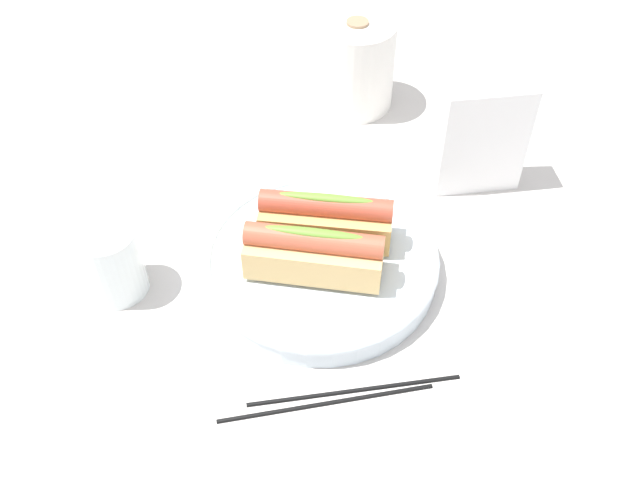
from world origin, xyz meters
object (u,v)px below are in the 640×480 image
Objects in this scene: paper_towel_roll at (356,65)px; napkin_box at (481,137)px; water_glass at (113,265)px; hotdog_back at (326,218)px; hotdog_front at (314,253)px; chopstick_near at (355,390)px; serving_bowl at (320,261)px; chopstick_far at (326,402)px.

napkin_box reaches higher than paper_towel_roll.
paper_towel_roll reaches higher than water_glass.
hotdog_back is 0.24m from water_glass.
hotdog_front is 0.15m from chopstick_near.
water_glass is 0.30m from chopstick_near.
hotdog_front is at bearing -104.43° from paper_towel_roll.
hotdog_front is at bearing -109.28° from hotdog_back.
water_glass is at bearing -133.41° from paper_towel_roll.
serving_bowl is 0.18m from chopstick_far.
serving_bowl is 0.17m from chopstick_near.
serving_bowl is 0.05m from hotdog_front.
chopstick_near is (0.03, -0.14, -0.06)m from hotdog_front.
chopstick_near is (0.02, -0.16, -0.02)m from serving_bowl.
napkin_box is (0.45, 0.14, 0.04)m from water_glass.
hotdog_front is at bearing 84.32° from chopstick_far.
hotdog_back is 1.75× the size of water_glass.
hotdog_front is 0.16m from chopstick_far.
napkin_box reaches higher than hotdog_front.
chopstick_near is at bearing -86.71° from hotdog_back.
hotdog_front is at bearing -109.28° from serving_bowl.
chopstick_near is 1.00× the size of chopstick_far.
hotdog_front is (-0.01, -0.03, 0.04)m from serving_bowl.
serving_bowl is 0.05m from hotdog_back.
hotdog_front is 1.05× the size of napkin_box.
hotdog_front is at bearing 98.52° from chopstick_near.
serving_bowl is 0.26m from napkin_box.
paper_towel_roll is 0.61× the size of chopstick_near.
water_glass reaches higher than chopstick_far.
paper_towel_roll reaches higher than chopstick_near.
water_glass is at bearing 144.14° from chopstick_near.
serving_bowl is at bearing 93.59° from chopstick_near.
napkin_box reaches higher than hotdog_back.
paper_towel_roll is at bearing 74.34° from chopstick_far.
water_glass is 0.60× the size of napkin_box.
chopstick_far is at bearing -128.31° from napkin_box.
chopstick_near is at bearing -97.17° from paper_towel_roll.
hotdog_back is 0.71× the size of chopstick_near.
water_glass is 0.46m from paper_towel_roll.
chopstick_far is at bearing -100.33° from paper_towel_roll.
chopstick_far is at bearing -93.25° from serving_bowl.
serving_bowl is 1.74× the size of hotdog_back.
serving_bowl is at bearing -150.11° from napkin_box.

